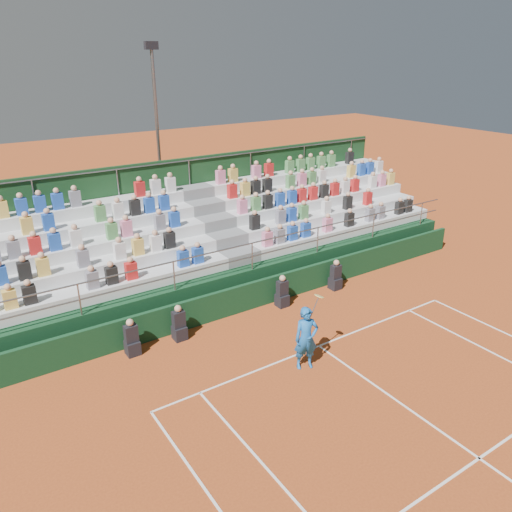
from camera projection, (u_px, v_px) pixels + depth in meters
ground at (319, 346)px, 15.32m from camera, size 90.00×90.00×0.00m
courtside_wall at (261, 293)px, 17.60m from camera, size 20.00×0.15×1.00m
line_officials at (240, 307)px, 16.67m from camera, size 8.43×0.40×1.19m
grandstand at (215, 249)px, 19.87m from camera, size 20.00×5.20×4.40m
tennis_player at (306, 338)px, 13.97m from camera, size 0.93×0.66×2.22m
floodlight_mast at (157, 127)px, 23.42m from camera, size 0.60×0.25×8.81m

